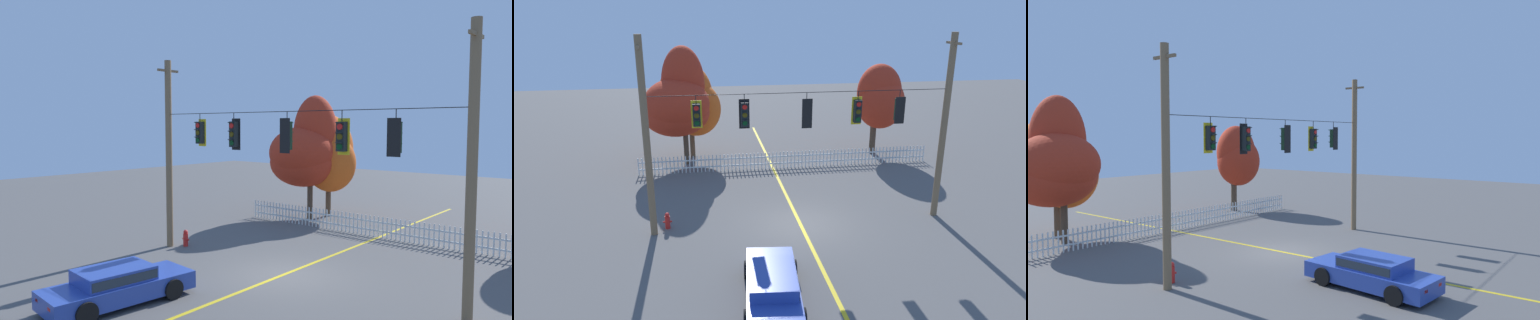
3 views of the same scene
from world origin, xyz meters
TOP-DOWN VIEW (x-y plane):
  - ground at (0.00, 0.00)m, footprint 80.00×80.00m
  - lane_centerline_stripe at (0.00, 0.00)m, footprint 0.16×36.00m
  - signal_support_span at (0.00, 0.00)m, footprint 13.07×1.10m
  - traffic_signal_northbound_primary at (-4.35, 0.01)m, footprint 0.43×0.38m
  - traffic_signal_southbound_primary at (-2.42, 0.01)m, footprint 0.43×0.38m
  - traffic_signal_northbound_secondary at (0.16, -0.01)m, footprint 0.43×0.38m
  - traffic_signal_westbound_side at (2.37, 0.01)m, footprint 0.43×0.38m
  - traffic_signal_eastbound_side at (4.21, -0.01)m, footprint 0.43×0.38m
  - white_picket_fence at (0.88, 7.69)m, footprint 17.62×0.06m
  - autumn_maple_near_fence at (-5.50, 9.39)m, footprint 4.03×3.93m
  - autumn_maple_mid at (-4.84, 10.64)m, footprint 3.85×3.38m
  - autumn_oak_far_east at (7.36, 9.79)m, footprint 3.09×2.83m
  - parked_car at (-2.14, -5.49)m, footprint 2.22×4.67m
  - fire_hydrant at (-5.85, 0.45)m, footprint 0.38×0.22m

SIDE VIEW (x-z plane):
  - ground at x=0.00m, z-range 0.00..0.00m
  - lane_centerline_stripe at x=0.00m, z-range 0.00..0.01m
  - fire_hydrant at x=-5.85m, z-range -0.01..0.74m
  - white_picket_fence at x=0.88m, z-range 0.00..1.03m
  - parked_car at x=-2.14m, z-range 0.03..1.18m
  - autumn_oak_far_east at x=7.36m, z-range 0.75..6.67m
  - autumn_maple_mid at x=-4.84m, z-range 0.67..6.80m
  - autumn_maple_near_fence at x=-5.50m, z-range 0.31..7.50m
  - signal_support_span at x=0.00m, z-range 0.07..8.35m
  - traffic_signal_westbound_side at x=2.37m, z-range 4.35..5.80m
  - traffic_signal_northbound_secondary at x=0.16m, z-range 4.34..5.81m
  - traffic_signal_eastbound_side at x=4.21m, z-range 4.37..5.80m
  - traffic_signal_southbound_primary at x=-2.42m, z-range 4.37..5.82m
  - traffic_signal_northbound_primary at x=-4.35m, z-range 4.46..5.82m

